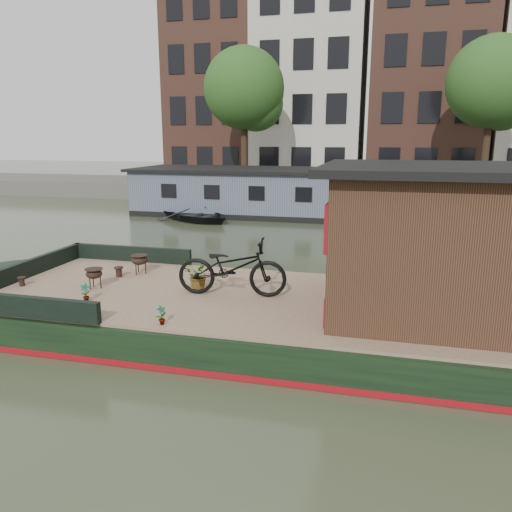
% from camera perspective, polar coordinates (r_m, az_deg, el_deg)
% --- Properties ---
extents(ground, '(120.00, 120.00, 0.00)m').
position_cam_1_polar(ground, '(9.19, 5.93, -9.00)').
color(ground, '#333A25').
rests_on(ground, ground).
extents(houseboat_hull, '(14.01, 4.02, 0.60)m').
position_cam_1_polar(houseboat_hull, '(9.36, -2.17, -6.72)').
color(houseboat_hull, black).
rests_on(houseboat_hull, ground).
extents(houseboat_deck, '(11.80, 3.80, 0.05)m').
position_cam_1_polar(houseboat_deck, '(8.98, 6.02, -5.31)').
color(houseboat_deck, '#9C7B60').
rests_on(houseboat_deck, houseboat_hull).
extents(bow_bulwark, '(3.00, 4.00, 0.35)m').
position_cam_1_polar(bow_bulwark, '(10.82, -21.54, -1.82)').
color(bow_bulwark, black).
rests_on(bow_bulwark, houseboat_deck).
extents(cabin, '(4.00, 3.50, 2.42)m').
position_cam_1_polar(cabin, '(8.63, 20.74, 1.75)').
color(cabin, black).
rests_on(cabin, houseboat_deck).
extents(bicycle, '(2.07, 0.92, 1.06)m').
position_cam_1_polar(bicycle, '(9.12, -2.77, -1.32)').
color(bicycle, black).
rests_on(bicycle, houseboat_deck).
extents(potted_plant_a, '(0.21, 0.18, 0.34)m').
position_cam_1_polar(potted_plant_a, '(9.33, -18.92, -3.98)').
color(potted_plant_a, brown).
rests_on(potted_plant_a, houseboat_deck).
extents(potted_plant_c, '(0.65, 0.64, 0.54)m').
position_cam_1_polar(potted_plant_c, '(9.59, -6.77, -2.24)').
color(potted_plant_c, '#AB6431').
rests_on(potted_plant_c, houseboat_deck).
extents(potted_plant_e, '(0.18, 0.20, 0.31)m').
position_cam_1_polar(potted_plant_e, '(7.93, -10.76, -6.66)').
color(potted_plant_e, '#9E542E').
rests_on(potted_plant_e, houseboat_deck).
extents(brazier_front, '(0.48, 0.48, 0.39)m').
position_cam_1_polar(brazier_front, '(10.10, -17.99, -2.45)').
color(brazier_front, black).
rests_on(brazier_front, houseboat_deck).
extents(brazier_rear, '(0.41, 0.41, 0.41)m').
position_cam_1_polar(brazier_rear, '(10.92, -13.14, -0.93)').
color(brazier_rear, black).
rests_on(brazier_rear, houseboat_deck).
extents(bollard_port, '(0.19, 0.19, 0.22)m').
position_cam_1_polar(bollard_port, '(10.80, -15.41, -1.76)').
color(bollard_port, black).
rests_on(bollard_port, houseboat_deck).
extents(bollard_stbd, '(0.16, 0.16, 0.18)m').
position_cam_1_polar(bollard_stbd, '(10.82, -25.19, -2.65)').
color(bollard_stbd, black).
rests_on(bollard_stbd, houseboat_deck).
extents(dinghy, '(4.37, 4.01, 0.74)m').
position_cam_1_polar(dinghy, '(21.59, -6.76, 5.00)').
color(dinghy, black).
rests_on(dinghy, ground).
extents(far_houseboat, '(20.40, 4.40, 2.11)m').
position_cam_1_polar(far_houseboat, '(22.59, 11.32, 6.74)').
color(far_houseboat, slate).
rests_on(far_houseboat, ground).
extents(quay, '(60.00, 6.00, 0.90)m').
position_cam_1_polar(quay, '(29.11, 12.02, 7.12)').
color(quay, '#47443F').
rests_on(quay, ground).
extents(townhouse_row, '(27.25, 8.00, 16.50)m').
position_cam_1_polar(townhouse_row, '(36.21, 13.42, 20.05)').
color(townhouse_row, brown).
rests_on(townhouse_row, ground).
extents(tree_left, '(4.40, 4.40, 7.40)m').
position_cam_1_polar(tree_left, '(28.61, -1.05, 18.22)').
color(tree_left, '#332316').
rests_on(tree_left, quay).
extents(tree_right, '(4.40, 4.40, 7.40)m').
position_cam_1_polar(tree_right, '(28.04, 25.67, 17.06)').
color(tree_right, '#332316').
rests_on(tree_right, quay).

